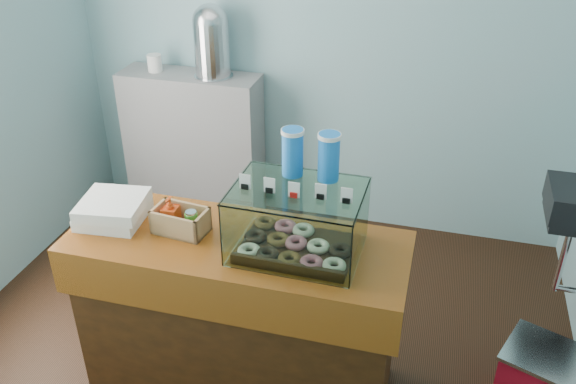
% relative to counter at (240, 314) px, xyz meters
% --- Properties ---
extents(ground, '(3.50, 3.50, 0.00)m').
position_rel_counter_xyz_m(ground, '(0.00, 0.25, -0.46)').
color(ground, black).
rests_on(ground, ground).
extents(room_shell, '(3.54, 3.04, 2.82)m').
position_rel_counter_xyz_m(room_shell, '(0.03, 0.26, 1.25)').
color(room_shell, '#83B9C0').
rests_on(room_shell, ground).
extents(counter, '(1.60, 0.60, 0.90)m').
position_rel_counter_xyz_m(counter, '(0.00, 0.00, 0.00)').
color(counter, '#44220D').
rests_on(counter, ground).
extents(back_shelf, '(1.00, 0.32, 1.10)m').
position_rel_counter_xyz_m(back_shelf, '(-0.90, 1.57, 0.09)').
color(back_shelf, gray).
rests_on(back_shelf, ground).
extents(display_case, '(0.58, 0.43, 0.53)m').
position_rel_counter_xyz_m(display_case, '(0.29, 0.03, 0.62)').
color(display_case, '#331E0F').
rests_on(display_case, counter).
extents(condiment_crate, '(0.27, 0.18, 0.17)m').
position_rel_counter_xyz_m(condiment_crate, '(-0.28, 0.01, 0.50)').
color(condiment_crate, tan).
rests_on(condiment_crate, counter).
extents(pastry_boxes, '(0.34, 0.34, 0.12)m').
position_rel_counter_xyz_m(pastry_boxes, '(-0.63, 0.02, 0.50)').
color(pastry_boxes, white).
rests_on(pastry_boxes, counter).
extents(coffee_urn, '(0.27, 0.27, 0.50)m').
position_rel_counter_xyz_m(coffee_urn, '(-0.71, 1.58, 0.90)').
color(coffee_urn, silver).
rests_on(coffee_urn, back_shelf).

